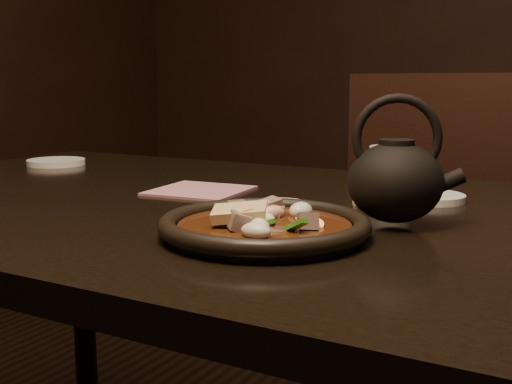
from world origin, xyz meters
The scene contains 11 objects.
table centered at (0.00, 0.00, 0.67)m, with size 1.60×0.90×0.75m.
chair centered at (0.20, 0.70, 0.52)m, with size 0.48×0.48×0.96m.
plate centered at (0.16, -0.18, 0.76)m, with size 0.27×0.27×0.03m.
stirfry centered at (0.16, -0.19, 0.77)m, with size 0.16×0.16×0.06m.
soy_dish centered at (0.10, -0.04, 0.76)m, with size 0.10×0.10×0.01m, color white.
saucer_left centered at (-0.61, 0.20, 0.76)m, with size 0.13×0.13×0.01m, color white.
saucer_right centered at (0.27, 0.17, 0.76)m, with size 0.12×0.12×0.01m, color white.
tea_cup centered at (0.17, 0.29, 0.79)m, with size 0.08×0.08×0.08m, color beige.
chopsticks centered at (0.14, 0.18, 0.75)m, with size 0.10×0.23×0.01m.
napkin centered at (-0.11, 0.06, 0.75)m, with size 0.16×0.16×0.00m, color #AA6874.
teapot centered at (0.28, -0.04, 0.82)m, with size 0.16×0.13×0.18m.
Camera 1 is at (0.53, -0.88, 0.95)m, focal length 45.00 mm.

